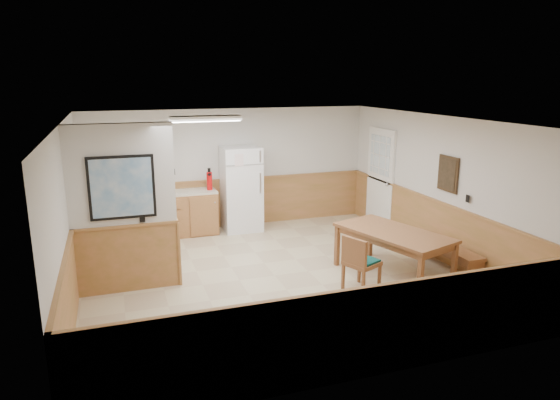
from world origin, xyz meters
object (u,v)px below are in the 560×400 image
object	(u,v)px
dining_bench	(447,251)
dining_chair	(358,260)
soap_bottle	(123,190)
fire_extinguisher	(209,180)
refrigerator	(241,189)
dining_table	(393,237)

from	to	relation	value
dining_bench	dining_chair	world-z (taller)	dining_chair
dining_bench	soap_bottle	world-z (taller)	soap_bottle
dining_bench	fire_extinguisher	size ratio (longest dim) A/B	3.35
refrigerator	dining_bench	xyz separation A→B (m)	(2.63, -3.32, -0.54)
dining_table	fire_extinguisher	bearing A→B (deg)	107.71
dining_table	dining_chair	xyz separation A→B (m)	(-0.81, -0.36, -0.16)
dining_bench	soap_bottle	distance (m)	6.04
fire_extinguisher	dining_bench	bearing A→B (deg)	-47.46
fire_extinguisher	dining_chair	bearing A→B (deg)	-69.25
refrigerator	fire_extinguisher	bearing A→B (deg)	178.89
soap_bottle	dining_chair	bearing A→B (deg)	-48.78
dining_table	soap_bottle	xyz separation A→B (m)	(-4.00, 3.29, 0.35)
dining_table	dining_chair	size ratio (longest dim) A/B	2.40
dining_table	fire_extinguisher	world-z (taller)	fire_extinguisher
refrigerator	dining_bench	world-z (taller)	refrigerator
dining_bench	fire_extinguisher	world-z (taller)	fire_extinguisher
dining_table	dining_chair	world-z (taller)	dining_chair
dining_bench	dining_chair	xyz separation A→B (m)	(-1.77, -0.27, 0.15)
refrigerator	fire_extinguisher	world-z (taller)	refrigerator
refrigerator	dining_chair	world-z (taller)	refrigerator
fire_extinguisher	soap_bottle	xyz separation A→B (m)	(-1.68, 0.04, -0.09)
dining_bench	fire_extinguisher	distance (m)	4.74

